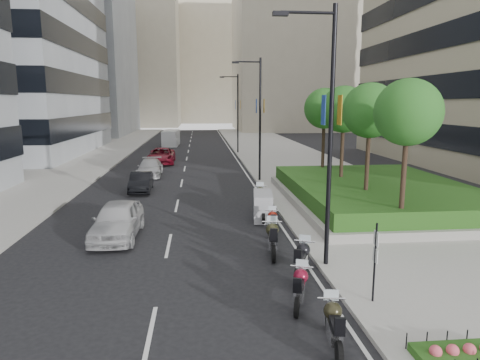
{
  "coord_description": "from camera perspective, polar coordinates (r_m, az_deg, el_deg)",
  "views": [
    {
      "loc": [
        -0.16,
        -13.21,
        5.85
      ],
      "look_at": [
        1.86,
        7.89,
        2.0
      ],
      "focal_mm": 32.0,
      "sensor_mm": 36.0,
      "label": 1
    }
  ],
  "objects": [
    {
      "name": "lamp_post_0",
      "position": [
        14.86,
        11.46,
        7.07
      ],
      "size": [
        2.34,
        0.45,
        9.0
      ],
      "color": "black",
      "rests_on": "ground"
    },
    {
      "name": "tree_2",
      "position": [
        26.66,
        13.67,
        9.1
      ],
      "size": [
        2.8,
        2.8,
        6.3
      ],
      "color": "#332319",
      "rests_on": "planter"
    },
    {
      "name": "motorcycle_4",
      "position": [
        19.32,
        4.37,
        -5.69
      ],
      "size": [
        0.68,
        2.03,
        1.01
      ],
      "rotation": [
        0.0,
        0.0,
        1.44
      ],
      "color": "black",
      "rests_on": "ground"
    },
    {
      "name": "planter",
      "position": [
        25.92,
        17.77,
        -2.45
      ],
      "size": [
        10.0,
        14.0,
        0.4
      ],
      "primitive_type": "cube",
      "color": "gray",
      "rests_on": "sidewalk_right"
    },
    {
      "name": "parking_sign",
      "position": [
        13.02,
        17.56,
        -9.93
      ],
      "size": [
        0.06,
        0.32,
        2.5
      ],
      "color": "black",
      "rests_on": "ground"
    },
    {
      "name": "lamp_post_1",
      "position": [
        31.51,
        2.41,
        8.86
      ],
      "size": [
        2.34,
        0.45,
        9.0
      ],
      "color": "black",
      "rests_on": "ground"
    },
    {
      "name": "tree_1",
      "position": [
        22.91,
        16.95,
        8.79
      ],
      "size": [
        2.8,
        2.8,
        6.3
      ],
      "color": "#332319",
      "rests_on": "planter"
    },
    {
      "name": "delivery_van",
      "position": [
        59.42,
        -9.2,
        5.46
      ],
      "size": [
        2.24,
        5.1,
        2.09
      ],
      "rotation": [
        0.0,
        0.0,
        -0.07
      ],
      "color": "silver",
      "rests_on": "ground"
    },
    {
      "name": "motorcycle_0",
      "position": [
        11.12,
        12.41,
        -18.38
      ],
      "size": [
        0.7,
        2.1,
        1.05
      ],
      "rotation": [
        0.0,
        0.0,
        1.42
      ],
      "color": "black",
      "rests_on": "ground"
    },
    {
      "name": "building_cream_left",
      "position": [
        115.15,
        -14.91,
        15.53
      ],
      "size": [
        26.0,
        24.0,
        34.0
      ],
      "primitive_type": "cube",
      "color": "#B7AD93",
      "rests_on": "ground"
    },
    {
      "name": "car_d",
      "position": [
        42.25,
        -10.44,
        3.2
      ],
      "size": [
        2.57,
        5.44,
        1.5
      ],
      "primitive_type": "imported",
      "rotation": [
        0.0,
        0.0,
        0.01
      ],
      "color": "maroon",
      "rests_on": "ground"
    },
    {
      "name": "lane_edge",
      "position": [
        43.77,
        -0.36,
        2.63
      ],
      "size": [
        0.12,
        100.0,
        0.01
      ],
      "primitive_type": "cube",
      "color": "silver",
      "rests_on": "ground"
    },
    {
      "name": "sidewalk_left",
      "position": [
        45.17,
        -20.63,
        2.29
      ],
      "size": [
        8.0,
        100.0,
        0.15
      ],
      "primitive_type": "cube",
      "color": "#9E9B93",
      "rests_on": "ground"
    },
    {
      "name": "hedge",
      "position": [
        25.8,
        17.84,
        -1.15
      ],
      "size": [
        9.4,
        13.4,
        0.8
      ],
      "primitive_type": "cube",
      "color": "#244513",
      "rests_on": "planter"
    },
    {
      "name": "tree_0",
      "position": [
        19.27,
        21.48,
        8.33
      ],
      "size": [
        2.8,
        2.8,
        6.3
      ],
      "color": "#332319",
      "rests_on": "planter"
    },
    {
      "name": "motorcycle_1",
      "position": [
        12.98,
        7.98,
        -13.94
      ],
      "size": [
        0.88,
        1.96,
        1.02
      ],
      "rotation": [
        0.0,
        0.0,
        1.23
      ],
      "color": "black",
      "rests_on": "ground"
    },
    {
      "name": "building_cream_centre",
      "position": [
        133.87,
        -4.69,
        15.91
      ],
      "size": [
        30.0,
        24.0,
        38.0
      ],
      "primitive_type": "cube",
      "color": "#B7AD93",
      "rests_on": "ground"
    },
    {
      "name": "car_a",
      "position": [
        19.5,
        -16.03,
        -5.14
      ],
      "size": [
        1.97,
        4.7,
        1.59
      ],
      "primitive_type": "imported",
      "rotation": [
        0.0,
        0.0,
        -0.02
      ],
      "color": "#BABABC",
      "rests_on": "ground"
    },
    {
      "name": "motorcycle_2",
      "position": [
        14.95,
        8.25,
        -10.43
      ],
      "size": [
        1.07,
        2.06,
        1.1
      ],
      "rotation": [
        0.0,
        0.0,
        1.15
      ],
      "color": "black",
      "rests_on": "ground"
    },
    {
      "name": "car_b",
      "position": [
        29.19,
        -13.05,
        -0.26
      ],
      "size": [
        1.45,
        3.88,
        1.27
      ],
      "primitive_type": "imported",
      "rotation": [
        0.0,
        0.0,
        0.03
      ],
      "color": "black",
      "rests_on": "ground"
    },
    {
      "name": "motorcycle_6",
      "position": [
        23.98,
        2.73,
        -2.29
      ],
      "size": [
        0.79,
        2.36,
        1.18
      ],
      "rotation": [
        0.0,
        0.0,
        1.47
      ],
      "color": "black",
      "rests_on": "ground"
    },
    {
      "name": "motorcycle_5",
      "position": [
        21.7,
        3.06,
        -3.49
      ],
      "size": [
        1.17,
        2.39,
        1.38
      ],
      "rotation": [
        0.0,
        0.0,
        1.46
      ],
      "color": "black",
      "rests_on": "ground"
    },
    {
      "name": "building_grey_far",
      "position": [
        87.04,
        -22.19,
        15.6
      ],
      "size": [
        22.0,
        26.0,
        30.0
      ],
      "primitive_type": "cube",
      "color": "gray",
      "rests_on": "ground"
    },
    {
      "name": "flower_bed",
      "position": [
        11.48,
        27.33,
        -20.13
      ],
      "size": [
        2.0,
        1.0,
        0.2
      ],
      "primitive_type": "cube",
      "color": "#244513",
      "rests_on": "sidewalk_right"
    },
    {
      "name": "ground",
      "position": [
        14.45,
        -4.49,
        -13.63
      ],
      "size": [
        160.0,
        160.0,
        0.0
      ],
      "primitive_type": "plane",
      "color": "black",
      "rests_on": "ground"
    },
    {
      "name": "tree_3",
      "position": [
        30.47,
        11.2,
        9.31
      ],
      "size": [
        2.8,
        2.8,
        6.3
      ],
      "color": "#332319",
      "rests_on": "planter"
    },
    {
      "name": "lane_centre",
      "position": [
        43.62,
        -7.18,
        2.52
      ],
      "size": [
        0.12,
        100.0,
        0.01
      ],
      "primitive_type": "cube",
      "color": "silver",
      "rests_on": "ground"
    },
    {
      "name": "building_cream_right",
      "position": [
        96.57,
        8.23,
        17.43
      ],
      "size": [
        28.0,
        24.0,
        36.0
      ],
      "primitive_type": "cube",
      "color": "#B7AD93",
      "rests_on": "ground"
    },
    {
      "name": "sidewalk_right",
      "position": [
        44.54,
        6.46,
        2.79
      ],
      "size": [
        10.0,
        100.0,
        0.15
      ],
      "primitive_type": "cube",
      "color": "#9E9B93",
      "rests_on": "ground"
    },
    {
      "name": "lamp_post_2",
      "position": [
        49.4,
        -0.47,
        9.39
      ],
      "size": [
        2.34,
        0.45,
        9.0
      ],
      "color": "black",
      "rests_on": "ground"
    },
    {
      "name": "car_c",
      "position": [
        35.13,
        -11.92,
        1.6
      ],
      "size": [
        1.98,
        4.67,
        1.34
      ],
      "primitive_type": "imported",
      "rotation": [
        0.0,
        0.0,
        0.02
      ],
      "color": "silver",
      "rests_on": "ground"
    },
    {
      "name": "motorcycle_3",
      "position": [
        16.85,
        4.35,
        -7.78
      ],
      "size": [
        0.79,
        2.36,
        1.18
      ],
      "rotation": [
        0.0,
        0.0,
        1.45
      ],
      "color": "black",
      "rests_on": "ground"
    }
  ]
}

